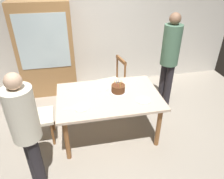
{
  "coord_description": "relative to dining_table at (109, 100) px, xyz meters",
  "views": [
    {
      "loc": [
        -0.49,
        -2.68,
        2.5
      ],
      "look_at": [
        0.05,
        0.0,
        0.84
      ],
      "focal_mm": 34.1,
      "sensor_mm": 36.0,
      "label": 1
    }
  ],
  "objects": [
    {
      "name": "plate_near_guest",
      "position": [
        0.47,
        -0.23,
        0.09
      ],
      "size": [
        0.22,
        0.22,
        0.01
      ],
      "primitive_type": "cylinder",
      "color": "silver",
      "rests_on": "dining_table"
    },
    {
      "name": "chair_spindle_back",
      "position": [
        0.23,
        0.85,
        -0.2
      ],
      "size": [
        0.51,
        0.51,
        0.95
      ],
      "color": "beige",
      "rests_on": "ground"
    },
    {
      "name": "chair_upholstered",
      "position": [
        -1.17,
        0.06,
        -0.12
      ],
      "size": [
        0.46,
        0.46,
        0.95
      ],
      "color": "beige",
      "rests_on": "ground"
    },
    {
      "name": "ground",
      "position": [
        0.0,
        0.0,
        -0.66
      ],
      "size": [
        6.4,
        6.4,
        0.0
      ],
      "primitive_type": "plane",
      "color": "#9E9384"
    },
    {
      "name": "birthday_cake",
      "position": [
        0.16,
        0.06,
        0.14
      ],
      "size": [
        0.28,
        0.28,
        0.19
      ],
      "color": "silver",
      "rests_on": "dining_table"
    },
    {
      "name": "fork_near_celebrant",
      "position": [
        -0.59,
        -0.23,
        0.09
      ],
      "size": [
        0.18,
        0.03,
        0.01
      ],
      "primitive_type": "cube",
      "rotation": [
        0.0,
        0.0,
        -0.05
      ],
      "color": "silver",
      "rests_on": "dining_table"
    },
    {
      "name": "plate_near_celebrant",
      "position": [
        -0.43,
        -0.23,
        0.09
      ],
      "size": [
        0.22,
        0.22,
        0.01
      ],
      "primitive_type": "cylinder",
      "color": "silver",
      "rests_on": "dining_table"
    },
    {
      "name": "dining_table",
      "position": [
        0.0,
        0.0,
        0.0
      ],
      "size": [
        1.56,
        1.04,
        0.74
      ],
      "color": "beige",
      "rests_on": "ground"
    },
    {
      "name": "back_wall",
      "position": [
        0.0,
        1.85,
        0.64
      ],
      "size": [
        6.4,
        0.1,
        2.6
      ],
      "primitive_type": "cube",
      "color": "beige",
      "rests_on": "ground"
    },
    {
      "name": "person_guest",
      "position": [
        1.25,
        0.66,
        0.36
      ],
      "size": [
        0.32,
        0.32,
        1.78
      ],
      "color": "#262328",
      "rests_on": "ground"
    },
    {
      "name": "china_cabinet",
      "position": [
        -0.99,
        1.56,
        0.3
      ],
      "size": [
        1.1,
        0.45,
        1.9
      ],
      "color": "#9E7042",
      "rests_on": "ground"
    },
    {
      "name": "fork_far_side",
      "position": [
        -0.24,
        0.23,
        0.09
      ],
      "size": [
        0.18,
        0.04,
        0.01
      ],
      "primitive_type": "cube",
      "rotation": [
        0.0,
        0.0,
        0.14
      ],
      "color": "silver",
      "rests_on": "dining_table"
    },
    {
      "name": "plate_far_side",
      "position": [
        -0.08,
        0.23,
        0.09
      ],
      "size": [
        0.22,
        0.22,
        0.01
      ],
      "primitive_type": "cylinder",
      "color": "silver",
      "rests_on": "dining_table"
    },
    {
      "name": "person_celebrant",
      "position": [
        -1.08,
        -0.72,
        0.24
      ],
      "size": [
        0.32,
        0.32,
        1.59
      ],
      "color": "#262328",
      "rests_on": "ground"
    }
  ]
}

